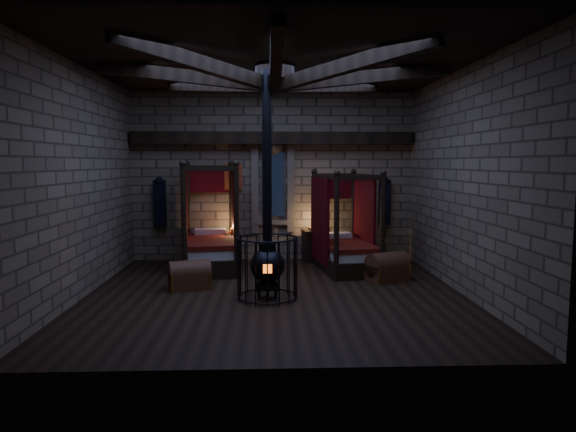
{
  "coord_description": "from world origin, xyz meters",
  "views": [
    {
      "loc": [
        -0.13,
        -9.4,
        2.45
      ],
      "look_at": [
        0.26,
        0.6,
        1.41
      ],
      "focal_mm": 32.0,
      "sensor_mm": 36.0,
      "label": 1
    }
  ],
  "objects_px": {
    "trunk_left": "(190,276)",
    "stove": "(267,263)",
    "trunk_right": "(387,268)",
    "bed_left": "(211,243)",
    "bed_right": "(344,246)"
  },
  "relations": [
    {
      "from": "trunk_left",
      "to": "stove",
      "type": "bearing_deg",
      "value": -45.24
    },
    {
      "from": "bed_left",
      "to": "bed_right",
      "type": "distance_m",
      "value": 3.09
    },
    {
      "from": "trunk_left",
      "to": "trunk_right",
      "type": "distance_m",
      "value": 4.05
    },
    {
      "from": "bed_left",
      "to": "trunk_left",
      "type": "bearing_deg",
      "value": -102.58
    },
    {
      "from": "trunk_right",
      "to": "bed_left",
      "type": "bearing_deg",
      "value": 135.01
    },
    {
      "from": "bed_left",
      "to": "bed_right",
      "type": "xyz_separation_m",
      "value": [
        3.07,
        -0.28,
        -0.05
      ]
    },
    {
      "from": "trunk_right",
      "to": "stove",
      "type": "bearing_deg",
      "value": -176.81
    },
    {
      "from": "trunk_right",
      "to": "stove",
      "type": "relative_size",
      "value": 0.24
    },
    {
      "from": "trunk_right",
      "to": "trunk_left",
      "type": "bearing_deg",
      "value": 162.8
    },
    {
      "from": "bed_right",
      "to": "trunk_left",
      "type": "height_order",
      "value": "bed_right"
    },
    {
      "from": "trunk_left",
      "to": "stove",
      "type": "distance_m",
      "value": 1.76
    },
    {
      "from": "trunk_left",
      "to": "trunk_right",
      "type": "relative_size",
      "value": 0.92
    },
    {
      "from": "bed_left",
      "to": "trunk_right",
      "type": "distance_m",
      "value": 4.07
    },
    {
      "from": "trunk_left",
      "to": "stove",
      "type": "height_order",
      "value": "stove"
    },
    {
      "from": "bed_right",
      "to": "stove",
      "type": "height_order",
      "value": "stove"
    }
  ]
}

